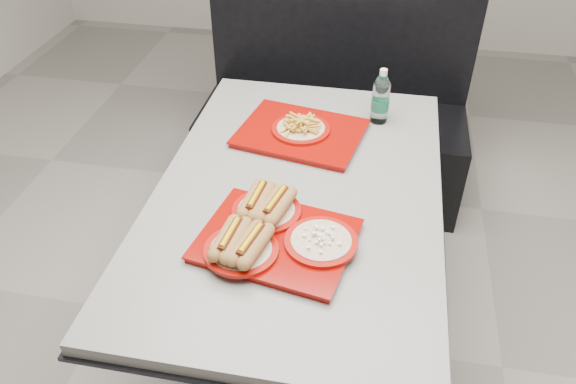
% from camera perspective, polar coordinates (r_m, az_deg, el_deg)
% --- Properties ---
extents(ground, '(6.00, 6.00, 0.00)m').
position_cam_1_polar(ground, '(2.33, 0.84, -14.39)').
color(ground, gray).
rests_on(ground, ground).
extents(diner_table, '(0.92, 1.42, 0.75)m').
position_cam_1_polar(diner_table, '(1.90, 1.00, -3.56)').
color(diner_table, black).
rests_on(diner_table, ground).
extents(booth_bench, '(1.30, 0.57, 1.35)m').
position_cam_1_polar(booth_bench, '(2.89, 4.69, 7.95)').
color(booth_bench, black).
rests_on(booth_bench, ground).
extents(tray_near, '(0.47, 0.41, 0.09)m').
position_cam_1_polar(tray_near, '(1.58, -1.72, -4.13)').
color(tray_near, '#800803').
rests_on(tray_near, diner_table).
extents(tray_far, '(0.49, 0.41, 0.09)m').
position_cam_1_polar(tray_far, '(2.03, 1.31, 6.27)').
color(tray_far, '#800803').
rests_on(tray_far, diner_table).
extents(water_bottle, '(0.07, 0.07, 0.21)m').
position_cam_1_polar(water_bottle, '(2.12, 9.38, 9.27)').
color(water_bottle, silver).
rests_on(water_bottle, diner_table).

